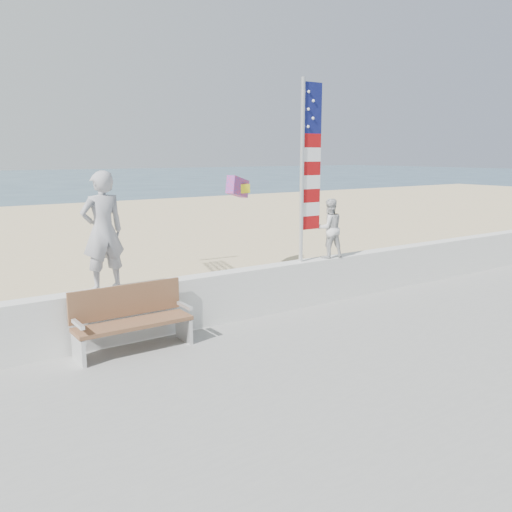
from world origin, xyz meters
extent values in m
plane|color=#304E61|center=(0.00, 0.00, 0.00)|extent=(220.00, 220.00, 0.00)
cube|color=#D2BC8C|center=(0.00, 9.00, 0.04)|extent=(90.00, 40.00, 0.08)
cube|color=silver|center=(0.00, 2.00, 0.63)|extent=(30.00, 0.35, 0.90)
imported|color=#96959B|center=(-2.53, 2.00, 2.00)|extent=(0.70, 0.48, 1.85)
imported|color=beige|center=(2.15, 2.00, 1.68)|extent=(0.68, 0.58, 1.21)
cube|color=brown|center=(-2.31, 1.45, 0.62)|extent=(1.80, 0.50, 0.06)
cube|color=brown|center=(-2.31, 1.72, 0.93)|extent=(1.80, 0.05, 0.50)
cube|color=silver|center=(-3.16, 1.45, 0.38)|extent=(0.06, 0.50, 0.40)
cube|color=white|center=(-3.16, 1.40, 0.78)|extent=(0.06, 0.45, 0.05)
cube|color=silver|center=(-1.46, 1.45, 0.38)|extent=(0.06, 0.50, 0.40)
cube|color=silver|center=(-1.46, 1.40, 0.78)|extent=(0.06, 0.45, 0.05)
cylinder|color=silver|center=(1.41, 2.00, 2.83)|extent=(0.08, 0.08, 3.50)
cube|color=#0F1451|center=(1.65, 2.00, 4.03)|extent=(0.44, 0.02, 0.95)
cube|color=#9E0A0C|center=(1.65, 2.00, 1.84)|extent=(0.44, 0.02, 0.26)
cube|color=white|center=(1.65, 2.00, 2.10)|extent=(0.44, 0.02, 0.26)
cube|color=#9E0A0C|center=(1.65, 2.00, 2.37)|extent=(0.44, 0.02, 0.26)
cube|color=white|center=(1.65, 2.00, 2.63)|extent=(0.44, 0.02, 0.26)
cube|color=#9E0A0C|center=(1.65, 2.00, 2.89)|extent=(0.44, 0.02, 0.26)
cube|color=white|center=(1.65, 2.00, 3.16)|extent=(0.44, 0.02, 0.26)
cube|color=#9E0A0C|center=(1.65, 2.00, 3.42)|extent=(0.44, 0.02, 0.26)
sphere|color=white|center=(1.53, 1.98, 3.68)|extent=(0.06, 0.06, 0.06)
sphere|color=white|center=(1.65, 1.98, 3.84)|extent=(0.06, 0.06, 0.06)
sphere|color=white|center=(1.53, 1.98, 4.00)|extent=(0.06, 0.06, 0.06)
sphere|color=white|center=(1.65, 1.98, 4.16)|extent=(0.06, 0.06, 0.06)
sphere|color=white|center=(1.53, 1.98, 4.32)|extent=(0.06, 0.06, 0.06)
cube|color=red|center=(2.38, 5.80, 2.33)|extent=(0.90, 0.65, 0.62)
cube|color=yellow|center=(2.53, 5.80, 2.28)|extent=(0.32, 0.24, 0.23)
camera|label=1|loc=(-5.28, -6.13, 3.17)|focal=38.00mm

